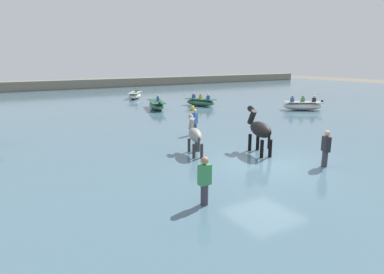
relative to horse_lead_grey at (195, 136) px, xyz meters
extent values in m
plane|color=#666051|center=(1.73, -2.19, -1.09)|extent=(120.00, 120.00, 0.00)
cube|color=#476675|center=(1.73, 7.81, -0.93)|extent=(90.00, 90.00, 0.32)
ellipsoid|color=gray|center=(-0.02, -0.07, 0.04)|extent=(0.84, 1.36, 0.52)
cylinder|color=#31312F|center=(-0.02, 0.41, -0.65)|extent=(0.12, 0.12, 0.88)
cylinder|color=#31312F|center=(0.27, 0.31, -0.65)|extent=(0.12, 0.12, 0.88)
cylinder|color=#31312F|center=(-0.32, -0.44, -0.65)|extent=(0.12, 0.12, 0.88)
cylinder|color=#31312F|center=(-0.02, -0.55, -0.65)|extent=(0.12, 0.12, 0.88)
cylinder|color=gray|center=(0.20, 0.57, 0.37)|extent=(0.35, 0.52, 0.59)
ellipsoid|color=gray|center=(0.24, 0.69, 0.64)|extent=(0.32, 0.48, 0.22)
cylinder|color=#31312F|center=(-0.22, -0.65, -0.19)|extent=(0.08, 0.08, 0.55)
ellipsoid|color=black|center=(2.28, -1.29, 0.23)|extent=(0.90, 1.59, 0.60)
cylinder|color=black|center=(2.25, -0.73, -0.58)|extent=(0.14, 0.14, 1.02)
cylinder|color=black|center=(2.59, -0.83, -0.58)|extent=(0.14, 0.14, 1.02)
cylinder|color=black|center=(1.96, -1.74, -0.58)|extent=(0.14, 0.14, 1.02)
cylinder|color=black|center=(2.31, -1.84, -0.58)|extent=(0.14, 0.14, 1.02)
cylinder|color=black|center=(2.49, -0.53, 0.61)|extent=(0.38, 0.60, 0.69)
ellipsoid|color=black|center=(2.53, -0.38, 0.93)|extent=(0.35, 0.55, 0.26)
cylinder|color=black|center=(2.09, -1.97, -0.05)|extent=(0.10, 0.10, 0.64)
ellipsoid|color=silver|center=(5.08, 19.30, -0.49)|extent=(2.41, 2.95, 0.56)
cube|color=gray|center=(5.08, 19.30, -0.19)|extent=(2.32, 2.83, 0.04)
cube|color=black|center=(5.83, 20.45, -0.12)|extent=(0.20, 0.19, 0.18)
cube|color=#388E51|center=(5.20, 19.22, -0.02)|extent=(0.29, 0.32, 0.30)
sphere|color=#A37556|center=(5.20, 19.22, 0.22)|extent=(0.18, 0.18, 0.18)
ellipsoid|color=#337556|center=(7.83, 11.71, -0.51)|extent=(2.00, 2.79, 0.53)
cube|color=#1E4634|center=(7.83, 11.71, -0.23)|extent=(1.92, 2.68, 0.04)
cube|color=#3356A8|center=(7.62, 12.43, -0.06)|extent=(0.27, 0.31, 0.30)
sphere|color=beige|center=(7.62, 12.43, 0.18)|extent=(0.18, 0.18, 0.18)
cube|color=gold|center=(7.84, 11.72, -0.06)|extent=(0.27, 0.31, 0.30)
sphere|color=tan|center=(7.84, 11.72, 0.18)|extent=(0.18, 0.18, 0.18)
cube|color=#3356A8|center=(8.14, 11.04, -0.06)|extent=(0.27, 0.31, 0.30)
sphere|color=beige|center=(8.14, 11.04, 0.18)|extent=(0.18, 0.18, 0.18)
ellipsoid|color=#337556|center=(3.96, 11.99, -0.49)|extent=(1.98, 3.54, 0.56)
cube|color=#1E4634|center=(3.96, 11.99, -0.19)|extent=(1.91, 3.40, 0.04)
cube|color=black|center=(3.48, 10.44, -0.12)|extent=(0.19, 0.16, 0.18)
cube|color=#3356A8|center=(4.07, 11.96, -0.02)|extent=(0.25, 0.30, 0.30)
sphere|color=tan|center=(4.07, 11.96, 0.22)|extent=(0.18, 0.18, 0.18)
ellipsoid|color=silver|center=(13.16, 5.74, -0.48)|extent=(3.00, 2.54, 0.58)
cube|color=gray|center=(13.16, 5.74, -0.17)|extent=(2.88, 2.44, 0.04)
cube|color=black|center=(14.31, 4.93, -0.10)|extent=(0.19, 0.20, 0.18)
cube|color=#3356A8|center=(12.46, 6.16, 0.00)|extent=(0.32, 0.30, 0.30)
sphere|color=#A37556|center=(12.46, 6.16, 0.24)|extent=(0.18, 0.18, 0.18)
cube|color=#388E51|center=(13.22, 5.82, 0.00)|extent=(0.32, 0.30, 0.30)
sphere|color=#A37556|center=(13.22, 5.82, 0.24)|extent=(0.18, 0.18, 0.18)
cube|color=#232328|center=(13.86, 5.31, 0.00)|extent=(0.32, 0.30, 0.30)
sphere|color=beige|center=(13.86, 5.31, 0.24)|extent=(0.18, 0.18, 0.18)
cylinder|color=#383842|center=(1.85, 2.99, -0.65)|extent=(0.20, 0.20, 0.88)
cube|color=#3356A8|center=(1.85, 2.99, 0.06)|extent=(0.38, 0.33, 0.54)
sphere|color=beige|center=(1.85, 2.99, 0.44)|extent=(0.20, 0.20, 0.20)
cylinder|color=#383842|center=(-2.22, -4.05, -0.65)|extent=(0.20, 0.20, 0.88)
cube|color=#388E51|center=(-2.22, -4.05, 0.06)|extent=(0.32, 0.20, 0.54)
sphere|color=#A37556|center=(-2.22, -4.05, 0.44)|extent=(0.20, 0.20, 0.20)
cylinder|color=#383842|center=(3.14, -3.69, -0.65)|extent=(0.20, 0.20, 0.88)
cube|color=#232328|center=(3.14, -3.69, 0.06)|extent=(0.32, 0.38, 0.54)
sphere|color=tan|center=(3.14, -3.69, 0.44)|extent=(0.20, 0.20, 0.20)
sphere|color=yellow|center=(6.02, 10.04, -0.61)|extent=(0.33, 0.33, 0.33)
cylinder|color=black|center=(6.02, 10.04, -0.23)|extent=(0.04, 0.04, 0.42)
cube|color=#706B5B|center=(1.73, 33.80, -0.34)|extent=(80.00, 2.40, 1.49)
camera|label=1|loc=(-6.56, -10.56, 2.93)|focal=30.13mm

